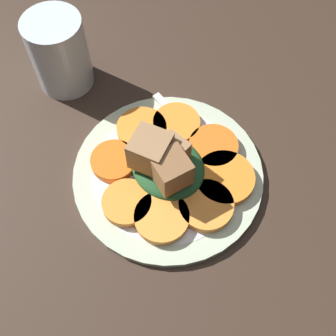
% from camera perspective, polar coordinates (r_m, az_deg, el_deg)
% --- Properties ---
extents(table_slab, '(1.20, 1.20, 0.02)m').
position_cam_1_polar(table_slab, '(0.58, 0.00, -1.50)').
color(table_slab, '#38281E').
rests_on(table_slab, ground).
extents(plate, '(0.25, 0.25, 0.01)m').
position_cam_1_polar(plate, '(0.56, 0.00, -0.78)').
color(plate, beige).
rests_on(plate, table_slab).
extents(carrot_slice_0, '(0.07, 0.07, 0.01)m').
position_cam_1_polar(carrot_slice_0, '(0.59, -3.58, 5.27)').
color(carrot_slice_0, orange).
rests_on(carrot_slice_0, plate).
extents(carrot_slice_1, '(0.06, 0.06, 0.01)m').
position_cam_1_polar(carrot_slice_1, '(0.56, -7.37, 0.95)').
color(carrot_slice_1, orange).
rests_on(carrot_slice_1, plate).
extents(carrot_slice_2, '(0.06, 0.06, 0.01)m').
position_cam_1_polar(carrot_slice_2, '(0.54, -5.92, -4.37)').
color(carrot_slice_2, orange).
rests_on(carrot_slice_2, plate).
extents(carrot_slice_3, '(0.07, 0.07, 0.01)m').
position_cam_1_polar(carrot_slice_3, '(0.52, -0.85, -6.72)').
color(carrot_slice_3, '#F99438').
rests_on(carrot_slice_3, plate).
extents(carrot_slice_4, '(0.07, 0.07, 0.01)m').
position_cam_1_polar(carrot_slice_4, '(0.53, 4.89, -5.34)').
color(carrot_slice_4, orange).
rests_on(carrot_slice_4, plate).
extents(carrot_slice_5, '(0.08, 0.08, 0.01)m').
position_cam_1_polar(carrot_slice_5, '(0.55, 7.67, -1.37)').
color(carrot_slice_5, orange).
rests_on(carrot_slice_5, plate).
extents(carrot_slice_6, '(0.07, 0.07, 0.01)m').
position_cam_1_polar(carrot_slice_6, '(0.57, 6.16, 2.89)').
color(carrot_slice_6, orange).
rests_on(carrot_slice_6, plate).
extents(carrot_slice_7, '(0.07, 0.07, 0.01)m').
position_cam_1_polar(carrot_slice_7, '(0.59, 1.16, 6.04)').
color(carrot_slice_7, orange).
rests_on(carrot_slice_7, plate).
extents(center_pile, '(0.10, 0.09, 0.07)m').
position_cam_1_polar(center_pile, '(0.53, -0.37, 0.70)').
color(center_pile, '#235128').
rests_on(center_pile, plate).
extents(fork, '(0.19, 0.03, 0.00)m').
position_cam_1_polar(fork, '(0.58, 4.23, 3.87)').
color(fork, silver).
rests_on(fork, plate).
extents(water_glass, '(0.08, 0.08, 0.11)m').
position_cam_1_polar(water_glass, '(0.64, -14.37, 14.92)').
color(water_glass, silver).
rests_on(water_glass, table_slab).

